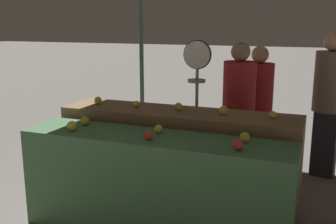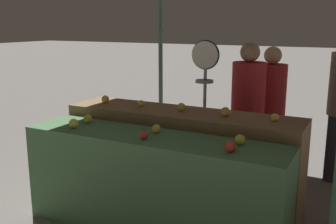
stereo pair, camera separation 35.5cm
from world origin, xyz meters
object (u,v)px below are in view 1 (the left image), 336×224
object	(u,v)px
produce_scale	(197,79)
person_customer_left	(329,95)
person_vendor_at_scale	(239,104)
person_customer_right	(258,101)

from	to	relation	value
produce_scale	person_customer_left	xyz separation A→B (m)	(1.39, 0.79, -0.22)
produce_scale	person_vendor_at_scale	size ratio (longest dim) A/B	1.01
person_customer_left	person_customer_right	bearing A→B (deg)	22.07
produce_scale	person_vendor_at_scale	bearing A→B (deg)	24.64
produce_scale	person_customer_right	world-z (taller)	produce_scale
person_customer_right	person_customer_left	bearing A→B (deg)	-159.68
person_vendor_at_scale	person_customer_left	world-z (taller)	person_customer_left
person_customer_left	person_customer_right	xyz separation A→B (m)	(-0.80, -0.14, -0.11)
produce_scale	person_customer_right	xyz separation A→B (m)	(0.59, 0.65, -0.33)
person_vendor_at_scale	person_customer_right	xyz separation A→B (m)	(0.15, 0.45, -0.04)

